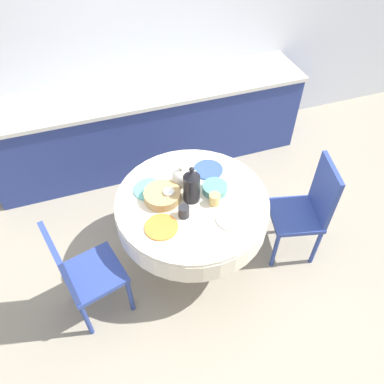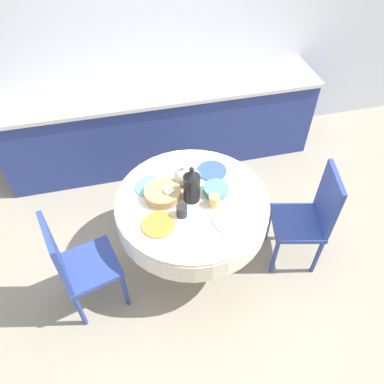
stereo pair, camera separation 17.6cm
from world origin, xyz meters
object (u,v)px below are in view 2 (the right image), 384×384
at_px(chair_right, 76,263).
at_px(coffee_carafe, 192,186).
at_px(teapot, 183,176).
at_px(chair_left, 310,216).

relative_size(chair_right, coffee_carafe, 3.02).
bearing_deg(teapot, chair_right, -154.80).
distance_m(coffee_carafe, teapot, 0.18).
relative_size(chair_left, coffee_carafe, 3.02).
xyz_separation_m(chair_left, coffee_carafe, (-0.91, 0.23, 0.33)).
relative_size(chair_left, teapot, 4.82).
height_order(coffee_carafe, teapot, coffee_carafe).
bearing_deg(chair_left, coffee_carafe, 89.47).
distance_m(chair_left, chair_right, 1.83).
bearing_deg(chair_left, teapot, 80.66).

